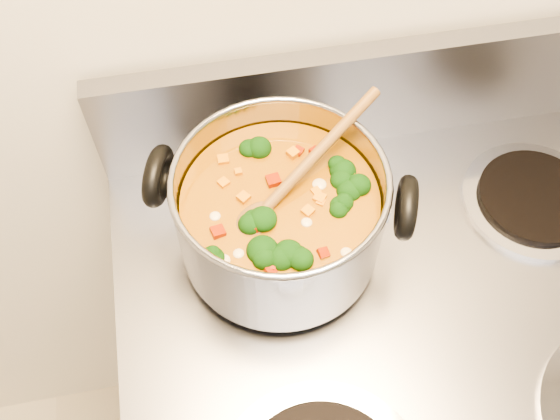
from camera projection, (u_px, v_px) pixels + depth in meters
name	position (u px, v px, depth m)	size (l,w,h in m)	color
stockpot	(280.00, 214.00, 0.73)	(0.31, 0.25, 0.15)	#9A9AA1
wooden_spoon	(285.00, 188.00, 0.70)	(0.21, 0.16, 0.08)	brown
cooktop_crumbs	(263.00, 225.00, 0.82)	(0.30, 0.32, 0.01)	black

